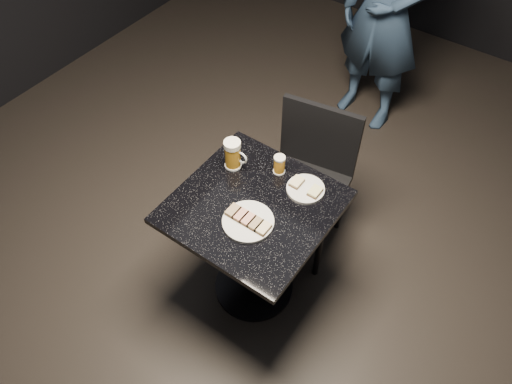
# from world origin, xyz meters

# --- Properties ---
(floor) EXTENTS (6.00, 6.00, 0.00)m
(floor) POSITION_xyz_m (0.00, 0.00, 0.00)
(floor) COLOR black
(floor) RESTS_ON ground
(plate_large) EXTENTS (0.23, 0.23, 0.01)m
(plate_large) POSITION_xyz_m (0.04, -0.10, 0.76)
(plate_large) COLOR silver
(plate_large) RESTS_ON table
(plate_small) EXTENTS (0.18, 0.18, 0.01)m
(plate_small) POSITION_xyz_m (0.15, 0.21, 0.76)
(plate_small) COLOR silver
(plate_small) RESTS_ON table
(patron) EXTENTS (0.64, 0.45, 1.67)m
(patron) POSITION_xyz_m (-0.18, 1.70, 0.83)
(patron) COLOR navy
(patron) RESTS_ON floor
(table) EXTENTS (0.70, 0.70, 0.75)m
(table) POSITION_xyz_m (0.00, 0.00, 0.51)
(table) COLOR black
(table) RESTS_ON floor
(beer_mug) EXTENTS (0.12, 0.08, 0.16)m
(beer_mug) POSITION_xyz_m (-0.22, 0.14, 0.83)
(beer_mug) COLOR white
(beer_mug) RESTS_ON table
(beer_tumbler) EXTENTS (0.06, 0.06, 0.10)m
(beer_tumbler) POSITION_xyz_m (-0.02, 0.24, 0.80)
(beer_tumbler) COLOR silver
(beer_tumbler) RESTS_ON table
(chair) EXTENTS (0.50, 0.50, 0.89)m
(chair) POSITION_xyz_m (0.01, 0.50, 0.50)
(chair) COLOR black
(chair) RESTS_ON floor
(canapes_on_plate_large) EXTENTS (0.21, 0.07, 0.02)m
(canapes_on_plate_large) POSITION_xyz_m (0.04, -0.10, 0.77)
(canapes_on_plate_large) COLOR #4C3521
(canapes_on_plate_large) RESTS_ON plate_large
(canapes_on_plate_small) EXTENTS (0.15, 0.07, 0.02)m
(canapes_on_plate_small) POSITION_xyz_m (0.15, 0.21, 0.77)
(canapes_on_plate_small) COLOR #4C3521
(canapes_on_plate_small) RESTS_ON plate_small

